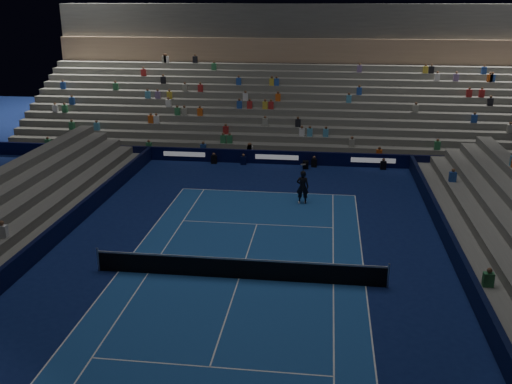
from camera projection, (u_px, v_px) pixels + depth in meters
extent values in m
plane|color=#0D194E|center=(239.00, 279.00, 25.07)|extent=(90.00, 90.00, 0.00)
cube|color=#1A4891|center=(239.00, 279.00, 25.06)|extent=(10.97, 23.77, 0.01)
cube|color=black|center=(277.00, 157.00, 42.28)|extent=(44.00, 0.25, 1.00)
cube|color=black|center=(469.00, 281.00, 23.76)|extent=(0.25, 37.00, 1.00)
cube|color=black|center=(29.00, 257.00, 26.05)|extent=(0.25, 37.00, 1.00)
cube|color=#61615C|center=(278.00, 157.00, 43.30)|extent=(44.00, 1.00, 0.50)
cube|color=#61615C|center=(279.00, 151.00, 44.16)|extent=(44.00, 1.00, 1.00)
cube|color=#61615C|center=(280.00, 144.00, 45.02)|extent=(44.00, 1.00, 1.50)
cube|color=#61615C|center=(282.00, 138.00, 45.88)|extent=(44.00, 1.00, 2.00)
cube|color=#61615C|center=(283.00, 132.00, 46.74)|extent=(44.00, 1.00, 2.50)
cube|color=#61615C|center=(284.00, 127.00, 47.60)|extent=(44.00, 1.00, 3.00)
cube|color=#61615C|center=(285.00, 121.00, 48.46)|extent=(44.00, 1.00, 3.50)
cube|color=#61615C|center=(286.00, 116.00, 49.31)|extent=(44.00, 1.00, 4.00)
cube|color=#61615C|center=(286.00, 111.00, 50.17)|extent=(44.00, 1.00, 4.50)
cube|color=#61615C|center=(287.00, 106.00, 51.03)|extent=(44.00, 1.00, 5.00)
cube|color=#61615C|center=(288.00, 102.00, 51.89)|extent=(44.00, 1.00, 5.50)
cube|color=#61615C|center=(289.00, 97.00, 52.75)|extent=(44.00, 1.00, 6.00)
cube|color=#98795E|center=(291.00, 51.00, 52.46)|extent=(44.00, 0.60, 2.20)
cube|color=#464644|center=(292.00, 21.00, 52.94)|extent=(44.00, 2.40, 3.00)
cube|color=slate|center=(488.00, 288.00, 23.75)|extent=(1.00, 37.00, 0.50)
cube|color=#62625D|center=(13.00, 261.00, 26.22)|extent=(1.00, 37.00, 0.50)
cylinder|color=#B2B2B7|center=(98.00, 259.00, 25.64)|extent=(0.10, 0.10, 1.10)
cylinder|color=#B2B2B7|center=(388.00, 276.00, 24.13)|extent=(0.10, 0.10, 1.10)
cube|color=black|center=(239.00, 269.00, 24.92)|extent=(12.80, 0.03, 0.90)
cube|color=white|center=(239.00, 259.00, 24.76)|extent=(12.80, 0.04, 0.08)
imported|color=black|center=(303.00, 187.00, 33.99)|extent=(0.77, 0.53, 2.04)
cube|color=black|center=(306.00, 165.00, 41.23)|extent=(0.45, 0.53, 0.55)
cylinder|color=black|center=(305.00, 164.00, 40.78)|extent=(0.19, 0.36, 0.16)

